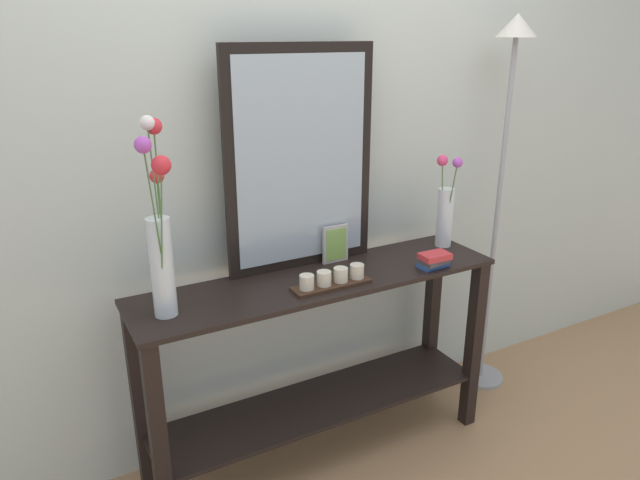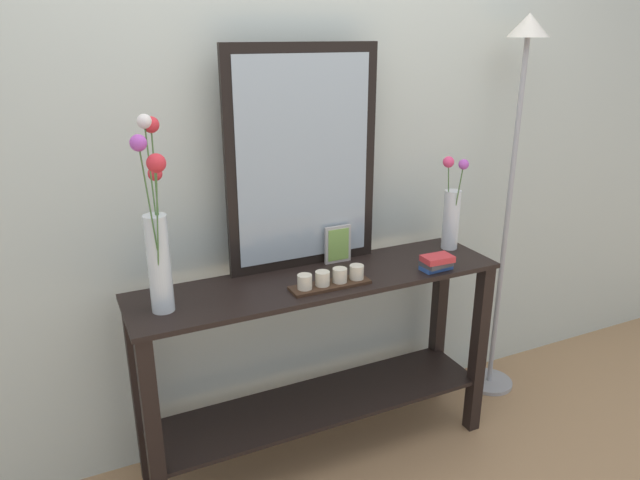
% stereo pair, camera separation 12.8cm
% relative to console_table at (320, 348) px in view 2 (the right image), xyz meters
% --- Properties ---
extents(ground_plane, '(7.00, 6.00, 0.02)m').
position_rel_console_table_xyz_m(ground_plane, '(0.00, 0.00, -0.53)').
color(ground_plane, '#A87F56').
extents(wall_back, '(6.40, 0.08, 2.70)m').
position_rel_console_table_xyz_m(wall_back, '(0.00, 0.31, 0.83)').
color(wall_back, beige).
rests_on(wall_back, ground).
extents(console_table, '(1.51, 0.38, 0.84)m').
position_rel_console_table_xyz_m(console_table, '(0.00, 0.00, 0.00)').
color(console_table, black).
rests_on(console_table, ground).
extents(mirror_leaning, '(0.64, 0.03, 0.89)m').
position_rel_console_table_xyz_m(mirror_leaning, '(0.00, 0.16, 0.76)').
color(mirror_leaning, black).
rests_on(mirror_leaning, console_table).
extents(tall_vase_left, '(0.11, 0.20, 0.68)m').
position_rel_console_table_xyz_m(tall_vase_left, '(-0.62, -0.03, 0.59)').
color(tall_vase_left, silver).
rests_on(tall_vase_left, console_table).
extents(vase_right, '(0.11, 0.13, 0.42)m').
position_rel_console_table_xyz_m(vase_right, '(0.67, 0.06, 0.48)').
color(vase_right, silver).
rests_on(vase_right, console_table).
extents(candle_tray, '(0.32, 0.09, 0.07)m').
position_rel_console_table_xyz_m(candle_tray, '(0.00, -0.09, 0.35)').
color(candle_tray, '#382316').
rests_on(candle_tray, console_table).
extents(picture_frame_small, '(0.12, 0.01, 0.16)m').
position_rel_console_table_xyz_m(picture_frame_small, '(0.14, 0.12, 0.40)').
color(picture_frame_small, '#B7B2AD').
rests_on(picture_frame_small, console_table).
extents(book_stack, '(0.13, 0.10, 0.07)m').
position_rel_console_table_xyz_m(book_stack, '(0.47, -0.13, 0.35)').
color(book_stack, '#2D519E').
rests_on(book_stack, console_table).
extents(floor_lamp, '(0.24, 0.24, 1.84)m').
position_rel_console_table_xyz_m(floor_lamp, '(1.04, 0.10, 0.72)').
color(floor_lamp, '#9E9EA3').
rests_on(floor_lamp, ground).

